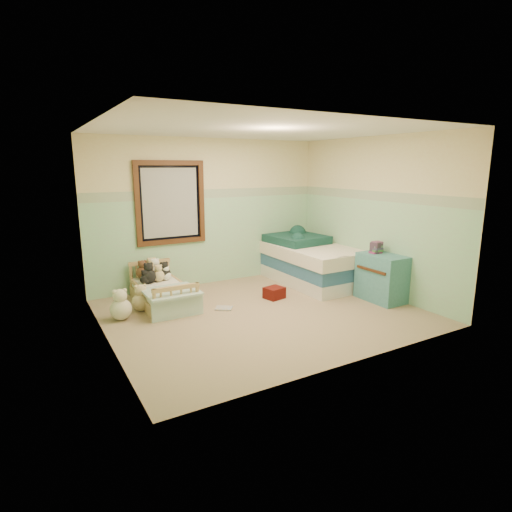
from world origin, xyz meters
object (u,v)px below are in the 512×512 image
twin_bed_frame (308,275)px  plush_floor_cream (121,309)px  plush_floor_tan (141,302)px  red_pillow (274,293)px  dresser (382,278)px  floor_book (224,308)px  toddler_bed_frame (163,299)px

twin_bed_frame → plush_floor_cream: bearing=-175.0°
plush_floor_tan → red_pillow: bearing=-13.6°
twin_bed_frame → dresser: 1.50m
plush_floor_tan → dresser: 3.62m
twin_bed_frame → red_pillow: (-1.07, -0.55, -0.02)m
plush_floor_cream → red_pillow: 2.31m
dresser → floor_book: dresser is taller
twin_bed_frame → red_pillow: size_ratio=7.46×
toddler_bed_frame → plush_floor_tan: bearing=-160.1°
twin_bed_frame → floor_book: twin_bed_frame is taller
plush_floor_cream → twin_bed_frame: size_ratio=0.14×
dresser → twin_bed_frame: bearing=102.3°
plush_floor_cream → dresser: dresser is taller
plush_floor_cream → floor_book: plush_floor_cream is taller
floor_book → dresser: bearing=15.6°
plush_floor_cream → red_pillow: size_ratio=1.03×
plush_floor_tan → dresser: dresser is taller
toddler_bed_frame → plush_floor_cream: (-0.69, -0.35, 0.06)m
toddler_bed_frame → plush_floor_cream: plush_floor_cream is taller
plush_floor_cream → twin_bed_frame: 3.37m
plush_floor_tan → twin_bed_frame: plush_floor_tan is taller
toddler_bed_frame → plush_floor_cream: size_ratio=4.60×
plush_floor_cream → dresser: 3.85m
toddler_bed_frame → plush_floor_tan: plush_floor_tan is taller
twin_bed_frame → red_pillow: 1.20m
dresser → plush_floor_tan: bearing=157.7°
red_pillow → floor_book: 0.91m
twin_bed_frame → dresser: bearing=-77.7°
floor_book → red_pillow: bearing=39.4°
dresser → red_pillow: 1.67m
dresser → floor_book: 2.46m
toddler_bed_frame → twin_bed_frame: (2.67, -0.06, 0.02)m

